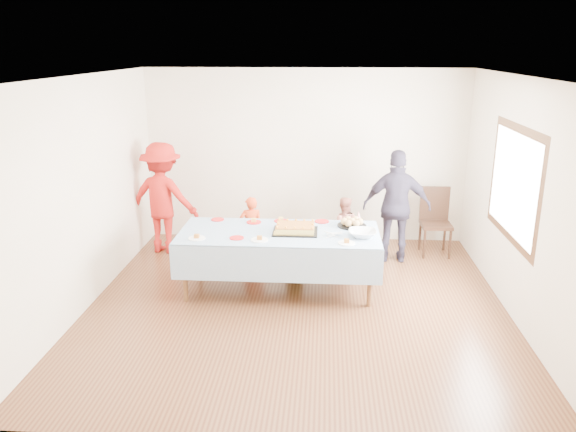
# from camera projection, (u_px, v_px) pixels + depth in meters

# --- Properties ---
(ground) EXTENTS (5.00, 5.00, 0.00)m
(ground) POSITION_uv_depth(u_px,v_px,m) (297.00, 304.00, 6.83)
(ground) COLOR #4C2615
(ground) RESTS_ON ground
(room_walls) EXTENTS (5.04, 5.04, 2.72)m
(room_walls) POSITION_uv_depth(u_px,v_px,m) (302.00, 161.00, 6.31)
(room_walls) COLOR beige
(room_walls) RESTS_ON ground
(party_table) EXTENTS (2.50, 1.10, 0.78)m
(party_table) POSITION_uv_depth(u_px,v_px,m) (279.00, 236.00, 7.04)
(party_table) COLOR brown
(party_table) RESTS_ON ground
(birthday_cake) EXTENTS (0.56, 0.43, 0.10)m
(birthday_cake) POSITION_uv_depth(u_px,v_px,m) (295.00, 229.00, 7.00)
(birthday_cake) COLOR black
(birthday_cake) RESTS_ON party_table
(rolls_tray) EXTENTS (0.37, 0.37, 0.11)m
(rolls_tray) POSITION_uv_depth(u_px,v_px,m) (352.00, 223.00, 7.23)
(rolls_tray) COLOR black
(rolls_tray) RESTS_ON party_table
(punch_bowl) EXTENTS (0.34, 0.34, 0.08)m
(punch_bowl) POSITION_uv_depth(u_px,v_px,m) (363.00, 234.00, 6.83)
(punch_bowl) COLOR silver
(punch_bowl) RESTS_ON party_table
(party_hat) EXTENTS (0.10, 0.10, 0.16)m
(party_hat) POSITION_uv_depth(u_px,v_px,m) (358.00, 217.00, 7.36)
(party_hat) COLOR silver
(party_hat) RESTS_ON party_table
(fork_pile) EXTENTS (0.24, 0.18, 0.07)m
(fork_pile) POSITION_uv_depth(u_px,v_px,m) (332.00, 234.00, 6.84)
(fork_pile) COLOR white
(fork_pile) RESTS_ON party_table
(plate_red_far_a) EXTENTS (0.17, 0.17, 0.01)m
(plate_red_far_a) POSITION_uv_depth(u_px,v_px,m) (218.00, 219.00, 7.51)
(plate_red_far_a) COLOR red
(plate_red_far_a) RESTS_ON party_table
(plate_red_far_b) EXTENTS (0.20, 0.20, 0.01)m
(plate_red_far_b) POSITION_uv_depth(u_px,v_px,m) (254.00, 222.00, 7.39)
(plate_red_far_b) COLOR red
(plate_red_far_b) RESTS_ON party_table
(plate_red_far_c) EXTENTS (0.18, 0.18, 0.01)m
(plate_red_far_c) POSITION_uv_depth(u_px,v_px,m) (281.00, 221.00, 7.45)
(plate_red_far_c) COLOR red
(plate_red_far_c) RESTS_ON party_table
(plate_red_far_d) EXTENTS (0.19, 0.19, 0.01)m
(plate_red_far_d) POSITION_uv_depth(u_px,v_px,m) (322.00, 221.00, 7.42)
(plate_red_far_d) COLOR red
(plate_red_far_d) RESTS_ON party_table
(plate_red_near) EXTENTS (0.17, 0.17, 0.01)m
(plate_red_near) POSITION_uv_depth(u_px,v_px,m) (237.00, 238.00, 6.79)
(plate_red_near) COLOR red
(plate_red_near) RESTS_ON party_table
(plate_white_left) EXTENTS (0.21, 0.21, 0.01)m
(plate_white_left) POSITION_uv_depth(u_px,v_px,m) (197.00, 238.00, 6.78)
(plate_white_left) COLOR white
(plate_white_left) RESTS_ON party_table
(plate_white_mid) EXTENTS (0.21, 0.21, 0.01)m
(plate_white_mid) POSITION_uv_depth(u_px,v_px,m) (260.00, 240.00, 6.72)
(plate_white_mid) COLOR white
(plate_white_mid) RESTS_ON party_table
(plate_white_right) EXTENTS (0.20, 0.20, 0.01)m
(plate_white_right) POSITION_uv_depth(u_px,v_px,m) (347.00, 243.00, 6.61)
(plate_white_right) COLOR white
(plate_white_right) RESTS_ON party_table
(dining_chair) EXTENTS (0.44, 0.44, 1.00)m
(dining_chair) POSITION_uv_depth(u_px,v_px,m) (435.00, 217.00, 8.39)
(dining_chair) COLOR black
(dining_chair) RESTS_ON ground
(toddler_left) EXTENTS (0.39, 0.30, 0.95)m
(toddler_left) POSITION_uv_depth(u_px,v_px,m) (251.00, 228.00, 8.13)
(toddler_left) COLOR #E3431C
(toddler_left) RESTS_ON ground
(toddler_mid) EXTENTS (0.37, 0.25, 0.76)m
(toddler_mid) POSITION_uv_depth(u_px,v_px,m) (295.00, 249.00, 7.58)
(toddler_mid) COLOR #246D3B
(toddler_mid) RESTS_ON ground
(toddler_right) EXTENTS (0.45, 0.36, 0.92)m
(toddler_right) POSITION_uv_depth(u_px,v_px,m) (343.00, 227.00, 8.24)
(toddler_right) COLOR #BB6A57
(toddler_right) RESTS_ON ground
(adult_left) EXTENTS (1.17, 0.80, 1.67)m
(adult_left) POSITION_uv_depth(u_px,v_px,m) (163.00, 198.00, 8.38)
(adult_left) COLOR #B41B16
(adult_left) RESTS_ON ground
(adult_right) EXTENTS (0.98, 0.46, 1.63)m
(adult_right) POSITION_uv_depth(u_px,v_px,m) (397.00, 207.00, 7.99)
(adult_right) COLOR #322C3D
(adult_right) RESTS_ON ground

